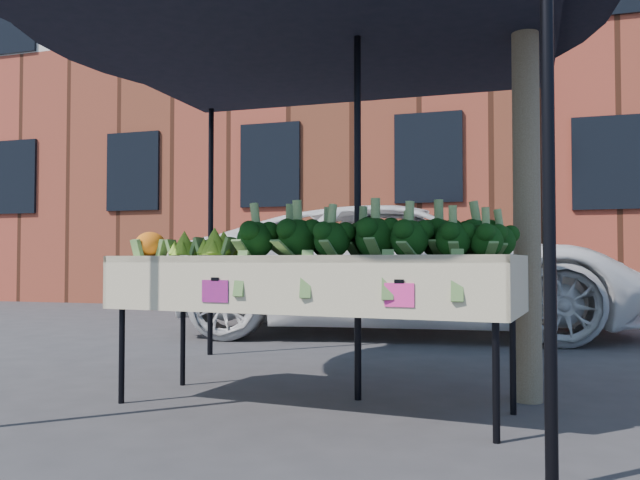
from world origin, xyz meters
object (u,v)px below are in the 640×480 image
at_px(canopy, 309,185).
at_px(vehicle, 407,106).
at_px(table, 310,332).
at_px(street_tree, 525,17).

relative_size(canopy, vehicle, 0.57).
distance_m(table, street_tree, 2.38).
distance_m(table, canopy, 1.02).
xyz_separation_m(table, vehicle, (-0.15, 4.26, 2.32)).
relative_size(table, canopy, 0.78).
xyz_separation_m(canopy, vehicle, (-0.01, 3.86, 1.40)).
bearing_deg(street_tree, table, -154.65).
relative_size(table, street_tree, 0.51).
relative_size(canopy, street_tree, 0.66).
distance_m(canopy, vehicle, 4.10).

